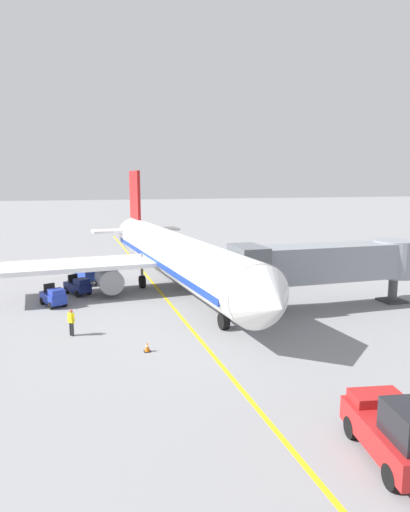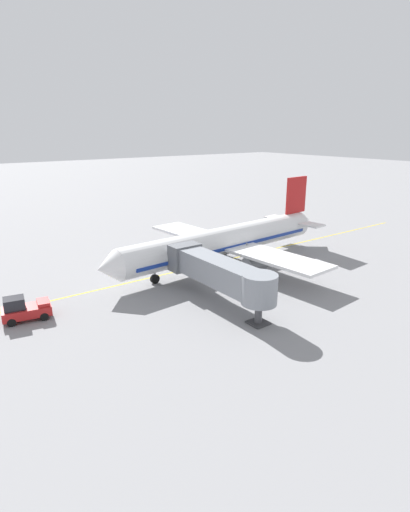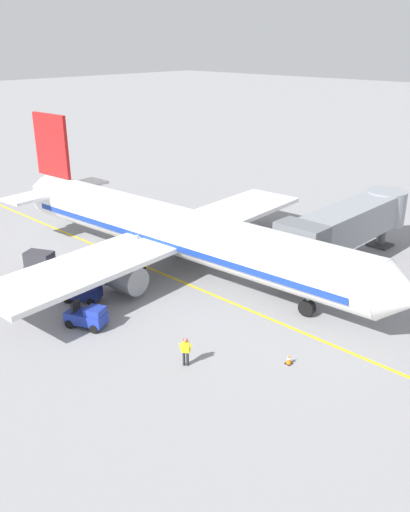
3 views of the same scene
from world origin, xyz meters
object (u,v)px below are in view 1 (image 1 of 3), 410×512
Objects in this scene: baggage_tug_lead at (54,297)px; baggage_cart_second_in_train at (83,268)px; parked_airliner at (172,254)px; baggage_cart_front at (86,274)px; pushback_tractor at (400,432)px; ground_crew_wing_walker at (71,321)px; jet_bridge at (329,263)px; safety_cone_nose_left at (147,347)px; baggage_tug_trailing at (78,286)px.

baggage_tug_lead reaches higher than baggage_cart_second_in_train.
parked_airliner reaches higher than baggage_cart_second_in_train.
baggage_tug_lead reaches higher than baggage_cart_front.
pushback_tractor is 2.79× the size of ground_crew_wing_walker.
baggage_cart_front is at bearing -37.63° from jet_bridge.
pushback_tractor reaches higher than baggage_cart_second_in_train.
baggage_cart_second_in_train is 21.46m from safety_cone_nose_left.
pushback_tractor is 1.62× the size of baggage_cart_front.
ground_crew_wing_walker is at bearing -57.24° from pushback_tractor.
baggage_tug_trailing is (7.99, -0.67, -2.47)m from parked_airliner.
parked_airliner is 2.48× the size of jet_bridge.
baggage_cart_second_in_train is at bearing -43.19° from jet_bridge.
safety_cone_nose_left is at bearing 71.86° from parked_airliner.
baggage_cart_front and baggage_cart_second_in_train have the same top height.
baggage_cart_front is (-2.65, -6.79, 0.24)m from baggage_tug_lead.
baggage_tug_lead is 0.95× the size of baggage_cart_second_in_train.
baggage_tug_lead is (9.85, 2.48, -2.47)m from parked_airliner.
safety_cone_nose_left is at bearing 135.31° from ground_crew_wing_walker.
baggage_tug_lead is (19.80, -6.42, -2.74)m from jet_bridge.
jet_bridge is at bearing 142.37° from baggage_cart_front.
jet_bridge is at bearing 136.81° from baggage_cart_second_in_train.
parked_airliner is at bearing -165.87° from baggage_tug_lead.
baggage_tug_lead is (11.82, -23.84, -0.39)m from pushback_tractor.
safety_cone_nose_left is (6.53, -12.42, -0.81)m from pushback_tractor.
baggage_tug_lead is at bearing 75.91° from baggage_cart_second_in_train.
baggage_cart_front is 18.42m from safety_cone_nose_left.
jet_bridge is 23.90m from baggage_cart_second_in_train.
pushback_tractor is 14.06m from safety_cone_nose_left.
baggage_tug_trailing is 14.98m from safety_cone_nose_left.
baggage_cart_second_in_train is at bearing -86.58° from baggage_cart_front.
baggage_tug_trailing is at bearing -76.76° from safety_cone_nose_left.
baggage_tug_trailing reaches higher than baggage_cart_second_in_train.
baggage_cart_front is (7.20, -4.31, -2.24)m from parked_airliner.
parked_airliner reaches higher than pushback_tractor.
parked_airliner is at bearing -130.90° from ground_crew_wing_walker.
jet_bridge reaches higher than baggage_cart_second_in_train.
baggage_tug_trailing is (17.93, -9.58, -2.74)m from jet_bridge.
pushback_tractor is 34.96m from baggage_cart_second_in_train.
pushback_tractor reaches higher than baggage_cart_front.
baggage_tug_lead is at bearing 59.43° from baggage_tug_trailing.
baggage_cart_front is (9.17, -30.64, -0.15)m from pushback_tractor.
baggage_tug_trailing reaches higher than baggage_cart_front.
safety_cone_nose_left is (-3.43, 14.58, -0.42)m from baggage_tug_trailing.
ground_crew_wing_walker is at bearing 99.63° from baggage_tug_lead.
parked_airliner is 13.48× the size of baggage_tug_lead.
ground_crew_wing_walker is (18.53, 1.01, -2.50)m from jet_bridge.
jet_bridge reaches higher than ground_crew_wing_walker.
baggage_cart_second_in_train is (0.18, -3.05, 0.00)m from baggage_cart_front.
parked_airliner is at bearing -85.71° from pushback_tractor.
parked_airliner is at bearing -41.82° from jet_bridge.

